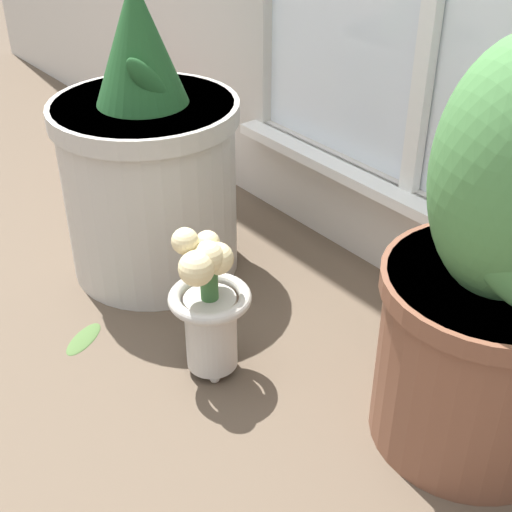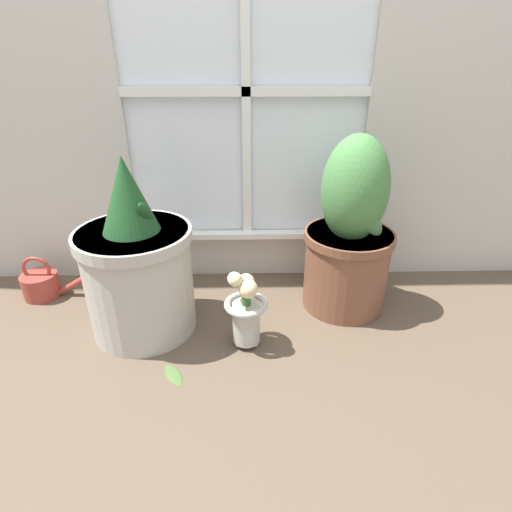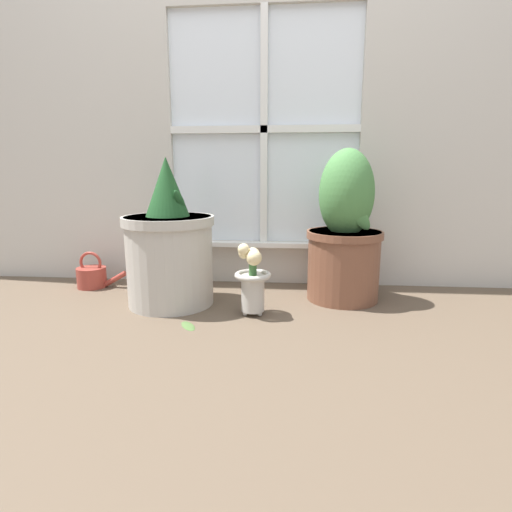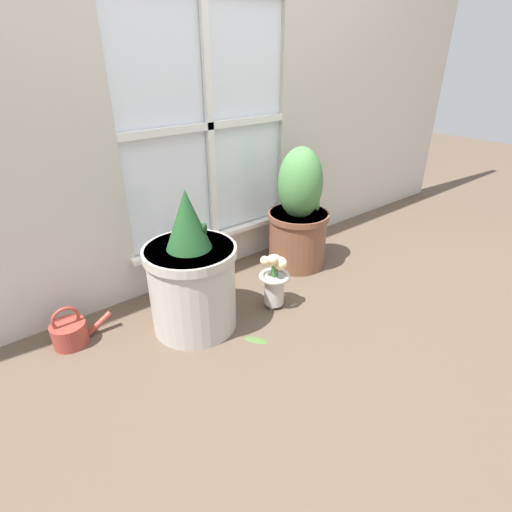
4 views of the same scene
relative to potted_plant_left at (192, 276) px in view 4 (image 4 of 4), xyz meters
The scene contains 7 objects.
ground_plane 0.53m from the potted_plant_left, 32.91° to the right, with size 10.00×10.00×0.00m, color brown.
wall_with_window 1.17m from the potted_plant_left, 46.99° to the left, with size 4.40×0.10×2.50m.
potted_plant_left is the anchor object (origin of this frame).
potted_plant_right 0.80m from the potted_plant_left, ahead, with size 0.35×0.35×0.69m.
flower_vase 0.41m from the potted_plant_left, 17.01° to the right, with size 0.15×0.15×0.31m.
watering_can 0.57m from the potted_plant_left, 155.40° to the left, with size 0.26×0.15×0.19m.
fallen_leaf 0.40m from the potted_plant_left, 61.52° to the right, with size 0.09×0.12×0.01m.
Camera 4 is at (-1.12, -1.09, 1.14)m, focal length 28.00 mm.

